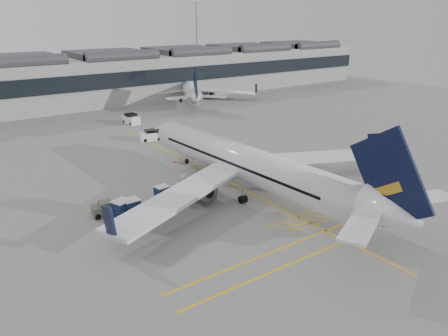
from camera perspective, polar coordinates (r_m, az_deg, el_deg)
ground at (r=47.40m, az=-4.28°, el=-6.88°), size 220.00×220.00×0.00m
terminal at (r=111.62m, az=-24.31°, el=10.08°), size 200.00×20.45×12.40m
light_masts at (r=124.36m, az=-27.05°, el=14.39°), size 113.00×0.60×25.45m
apron_markings at (r=60.10m, az=-1.12°, el=-1.00°), size 0.25×60.00×0.01m
airliner_main at (r=53.54m, az=3.41°, el=0.41°), size 41.64×45.57×12.11m
airliner_far at (r=114.56m, az=-4.57°, el=10.30°), size 31.87×35.16×10.12m
belt_loader at (r=58.50m, az=-0.81°, el=-0.96°), size 5.11×3.08×2.03m
baggage_cart_a at (r=52.54m, az=-8.09°, el=-3.18°), size 1.86×1.61×1.76m
baggage_cart_b at (r=54.19m, az=-5.06°, el=-2.45°), size 1.85×1.70×1.58m
baggage_cart_c at (r=48.73m, az=-13.22°, el=-5.18°), size 2.39×2.19×2.05m
baggage_cart_d at (r=48.98m, az=-12.00°, el=-5.01°), size 1.90×1.58×1.97m
ramp_agent_a at (r=57.64m, az=-2.75°, el=-1.02°), size 0.73×0.74×1.72m
ramp_agent_b at (r=51.13m, az=-5.24°, el=-3.83°), size 1.01×0.91×1.70m
pushback_tug at (r=50.04m, az=-15.21°, el=-5.18°), size 3.04×2.09×1.59m
safety_cone_nose at (r=65.57m, az=-6.33°, el=0.88°), size 0.36×0.36×0.51m
safety_cone_engine at (r=61.01m, az=1.57°, el=-0.45°), size 0.34×0.34×0.47m
service_van_mid at (r=91.05m, az=-12.05°, el=6.26°), size 2.41×4.24×2.09m
service_van_right at (r=78.10m, az=-9.56°, el=4.21°), size 4.00×2.52×1.91m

